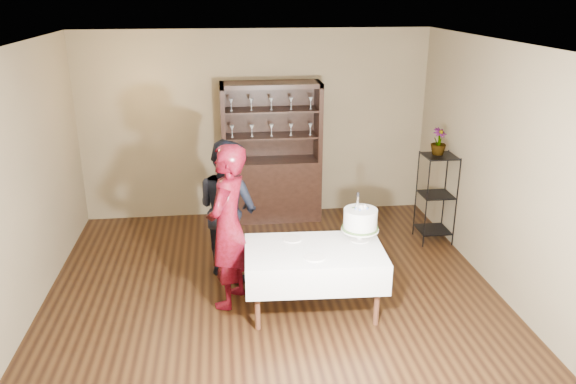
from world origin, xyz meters
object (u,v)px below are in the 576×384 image
Objects in this scene: plant_etagere at (436,195)px; potted_plant at (439,142)px; cake_table at (314,264)px; cake at (360,221)px; woman at (228,227)px; china_hutch at (272,175)px; man at (228,208)px.

plant_etagere is 0.71m from potted_plant.
cake is at bearing 17.96° from cake_table.
potted_plant is at bearing 40.30° from cake_table.
woman is (-2.75, -1.28, 0.23)m from plant_etagere.
cake is (0.71, -2.43, 0.26)m from china_hutch.
woman is at bearing -106.10° from china_hutch.
potted_plant is (-0.01, 0.05, 0.71)m from plant_etagere.
cake_table is (-1.89, -1.54, -0.11)m from plant_etagere.
cake_table is 2.59m from potted_plant.
man reaches higher than plant_etagere.
woman is 3.25× the size of cake.
woman is 5.11× the size of potted_plant.
cake_table is at bearing 96.45° from woman.
plant_etagere is at bearing -26.83° from china_hutch.
cake reaches higher than plant_etagere.
man reaches higher than cake.
china_hutch reaches higher than man.
cake_table is 0.89× the size of man.
cake_table is at bearing -162.04° from cake.
man is at bearing -168.08° from plant_etagere.
woman is at bearing 163.16° from cake_table.
plant_etagere reaches higher than cake_table.
man is 2.85m from potted_plant.
cake is (-1.37, -1.37, 0.27)m from plant_etagere.
china_hutch is at bearing 154.04° from potted_plant.
china_hutch reaches higher than potted_plant.
plant_etagere is at bearing -72.81° from potted_plant.
china_hutch is at bearing -64.76° from man.
china_hutch is 5.79× the size of potted_plant.
plant_etagere is 2.21× the size of cake.
cake is at bearing -162.95° from man.
plant_etagere is 1.96m from cake.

